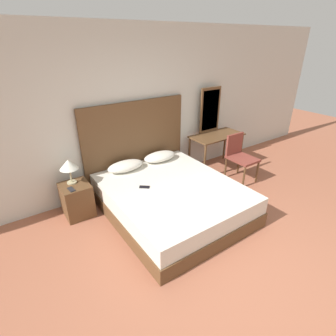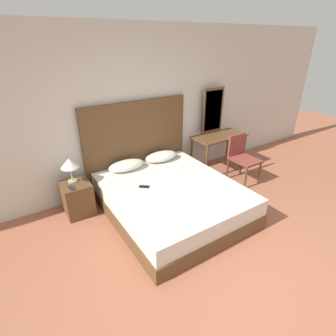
{
  "view_description": "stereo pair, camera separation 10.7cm",
  "coord_description": "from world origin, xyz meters",
  "px_view_note": "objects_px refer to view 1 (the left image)",
  "views": [
    {
      "loc": [
        -1.86,
        -1.2,
        2.46
      ],
      "look_at": [
        0.13,
        1.66,
        0.73
      ],
      "focal_mm": 28.0,
      "sensor_mm": 36.0,
      "label": 1
    },
    {
      "loc": [
        -1.77,
        -1.26,
        2.46
      ],
      "look_at": [
        0.13,
        1.66,
        0.73
      ],
      "focal_mm": 28.0,
      "sensor_mm": 36.0,
      "label": 2
    }
  ],
  "objects_px": {
    "bed": "(172,199)",
    "vanity_desk": "(216,140)",
    "phone_on_bed": "(144,187)",
    "chair": "(239,155)",
    "nightstand": "(77,200)",
    "phone_on_nightstand": "(71,189)",
    "table_lamp": "(69,165)"
  },
  "relations": [
    {
      "from": "phone_on_bed",
      "to": "chair",
      "type": "relative_size",
      "value": 0.19
    },
    {
      "from": "phone_on_nightstand",
      "to": "vanity_desk",
      "type": "height_order",
      "value": "vanity_desk"
    },
    {
      "from": "bed",
      "to": "vanity_desk",
      "type": "relative_size",
      "value": 1.96
    },
    {
      "from": "phone_on_bed",
      "to": "phone_on_nightstand",
      "type": "height_order",
      "value": "phone_on_nightstand"
    },
    {
      "from": "bed",
      "to": "nightstand",
      "type": "relative_size",
      "value": 4.13
    },
    {
      "from": "table_lamp",
      "to": "vanity_desk",
      "type": "height_order",
      "value": "table_lamp"
    },
    {
      "from": "nightstand",
      "to": "table_lamp",
      "type": "relative_size",
      "value": 1.36
    },
    {
      "from": "phone_on_bed",
      "to": "phone_on_nightstand",
      "type": "xyz_separation_m",
      "value": [
        -0.93,
        0.48,
        0.04
      ]
    },
    {
      "from": "nightstand",
      "to": "phone_on_nightstand",
      "type": "relative_size",
      "value": 3.31
    },
    {
      "from": "phone_on_bed",
      "to": "table_lamp",
      "type": "distance_m",
      "value": 1.14
    },
    {
      "from": "table_lamp",
      "to": "chair",
      "type": "height_order",
      "value": "table_lamp"
    },
    {
      "from": "bed",
      "to": "vanity_desk",
      "type": "xyz_separation_m",
      "value": [
        1.65,
        0.77,
        0.38
      ]
    },
    {
      "from": "phone_on_nightstand",
      "to": "bed",
      "type": "bearing_deg",
      "value": -27.28
    },
    {
      "from": "table_lamp",
      "to": "vanity_desk",
      "type": "relative_size",
      "value": 0.35
    },
    {
      "from": "phone_on_nightstand",
      "to": "chair",
      "type": "relative_size",
      "value": 0.18
    },
    {
      "from": "chair",
      "to": "phone_on_bed",
      "type": "bearing_deg",
      "value": 179.94
    },
    {
      "from": "nightstand",
      "to": "vanity_desk",
      "type": "height_order",
      "value": "vanity_desk"
    },
    {
      "from": "phone_on_nightstand",
      "to": "vanity_desk",
      "type": "xyz_separation_m",
      "value": [
        2.94,
        0.1,
        0.09
      ]
    },
    {
      "from": "nightstand",
      "to": "phone_on_bed",
      "type": "bearing_deg",
      "value": -34.49
    },
    {
      "from": "bed",
      "to": "phone_on_bed",
      "type": "height_order",
      "value": "phone_on_bed"
    },
    {
      "from": "chair",
      "to": "phone_on_nightstand",
      "type": "bearing_deg",
      "value": 170.89
    },
    {
      "from": "bed",
      "to": "chair",
      "type": "distance_m",
      "value": 1.72
    },
    {
      "from": "table_lamp",
      "to": "chair",
      "type": "xyz_separation_m",
      "value": [
        2.92,
        -0.67,
        -0.32
      ]
    },
    {
      "from": "nightstand",
      "to": "table_lamp",
      "type": "bearing_deg",
      "value": 96.27
    },
    {
      "from": "table_lamp",
      "to": "nightstand",
      "type": "bearing_deg",
      "value": -83.73
    },
    {
      "from": "phone_on_bed",
      "to": "phone_on_nightstand",
      "type": "distance_m",
      "value": 1.04
    },
    {
      "from": "phone_on_bed",
      "to": "table_lamp",
      "type": "xyz_separation_m",
      "value": [
        -0.86,
        0.67,
        0.33
      ]
    },
    {
      "from": "bed",
      "to": "phone_on_nightstand",
      "type": "xyz_separation_m",
      "value": [
        -1.29,
        0.67,
        0.29
      ]
    },
    {
      "from": "nightstand",
      "to": "vanity_desk",
      "type": "relative_size",
      "value": 0.47
    },
    {
      "from": "phone_on_nightstand",
      "to": "chair",
      "type": "bearing_deg",
      "value": -9.11
    },
    {
      "from": "vanity_desk",
      "to": "phone_on_nightstand",
      "type": "bearing_deg",
      "value": -177.99
    },
    {
      "from": "table_lamp",
      "to": "phone_on_nightstand",
      "type": "distance_m",
      "value": 0.36
    }
  ]
}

